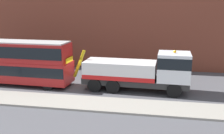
# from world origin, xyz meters

# --- Properties ---
(ground_plane) EXTENTS (120.00, 120.00, 0.00)m
(ground_plane) POSITION_xyz_m (0.00, 0.00, 0.00)
(ground_plane) COLOR #4C4C51
(near_kerb) EXTENTS (60.00, 2.80, 0.15)m
(near_kerb) POSITION_xyz_m (0.00, -4.20, 0.07)
(near_kerb) COLOR gray
(near_kerb) RESTS_ON ground_plane
(recovery_tow_truck) EXTENTS (10.19, 3.01, 3.67)m
(recovery_tow_truck) POSITION_xyz_m (5.62, -0.34, 1.76)
(recovery_tow_truck) COLOR #2D2D2D
(recovery_tow_truck) RESTS_ON ground_plane
(double_decker_bus) EXTENTS (11.12, 3.01, 4.06)m
(double_decker_bus) POSITION_xyz_m (-6.14, -0.32, 2.23)
(double_decker_bus) COLOR #AD1E1E
(double_decker_bus) RESTS_ON ground_plane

